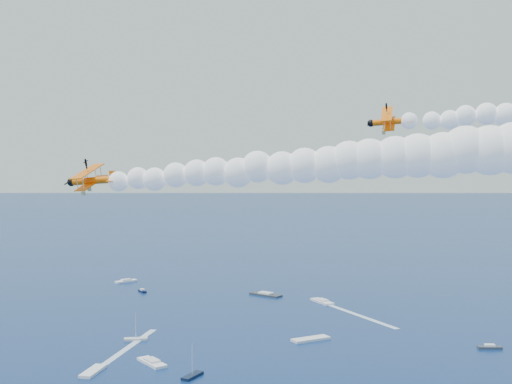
# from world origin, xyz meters

# --- Properties ---
(biplane_lead) EXTENTS (7.33, 8.80, 7.35)m
(biplane_lead) POSITION_xyz_m (23.12, 35.93, 58.85)
(biplane_lead) COLOR #FF6805
(biplane_trail) EXTENTS (7.25, 8.50, 6.46)m
(biplane_trail) POSITION_xyz_m (-11.70, 8.21, 50.64)
(biplane_trail) COLOR #FF6805
(smoke_trail_trail) EXTENTS (72.33, 13.69, 12.50)m
(smoke_trail_trail) POSITION_xyz_m (23.76, 9.95, 53.39)
(smoke_trail_trail) COLOR white
(spectator_boats) EXTENTS (210.73, 180.30, 0.70)m
(spectator_boats) POSITION_xyz_m (-1.83, 110.76, 0.35)
(spectator_boats) COLOR white
(spectator_boats) RESTS_ON ground
(boat_wakes) EXTENTS (74.88, 86.65, 0.04)m
(boat_wakes) POSITION_xyz_m (-22.74, 133.84, 0.03)
(boat_wakes) COLOR white
(boat_wakes) RESTS_ON ground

